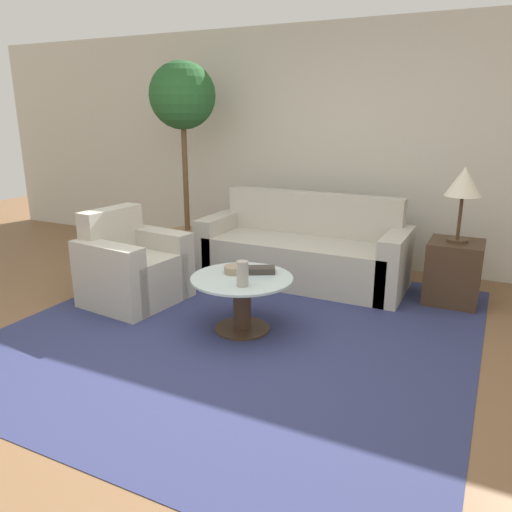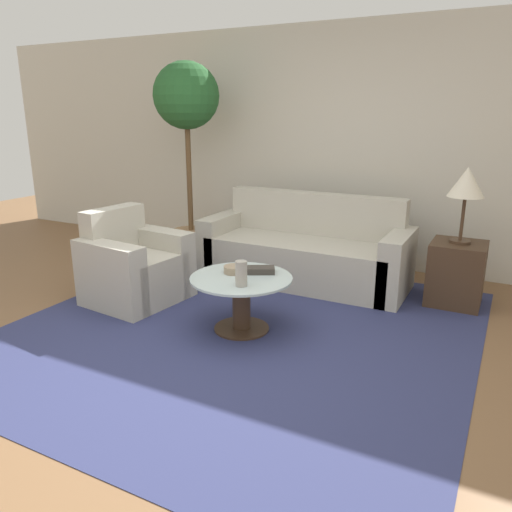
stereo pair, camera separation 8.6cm
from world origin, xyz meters
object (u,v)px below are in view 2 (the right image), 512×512
at_px(sofa_main, 306,253).
at_px(bowl, 234,269).
at_px(armchair, 133,269).
at_px(potted_plant, 187,119).
at_px(table_lamp, 467,185).
at_px(vase, 241,274).
at_px(coffee_table, 241,296).
at_px(book_stack, 260,270).

xyz_separation_m(sofa_main, bowl, (-0.09, -1.31, 0.18)).
bearing_deg(armchair, potted_plant, 18.61).
distance_m(table_lamp, bowl, 2.12).
xyz_separation_m(armchair, table_lamp, (2.64, 1.26, 0.79)).
distance_m(armchair, bowl, 1.13).
bearing_deg(vase, table_lamp, 49.61).
xyz_separation_m(coffee_table, table_lamp, (1.43, 1.39, 0.80)).
distance_m(potted_plant, vase, 2.57).
xyz_separation_m(armchair, potted_plant, (-0.31, 1.38, 1.30)).
bearing_deg(vase, armchair, 166.89).
bearing_deg(sofa_main, armchair, -134.02).
bearing_deg(armchair, sofa_main, -37.98).
distance_m(coffee_table, potted_plant, 2.51).
relative_size(sofa_main, bowl, 12.89).
relative_size(armchair, coffee_table, 1.11).
bearing_deg(book_stack, coffee_table, -145.81).
bearing_deg(table_lamp, book_stack, -137.60).
bearing_deg(vase, bowl, 130.18).
xyz_separation_m(sofa_main, coffee_table, (0.01, -1.37, -0.01)).
xyz_separation_m(table_lamp, book_stack, (-1.35, -1.23, -0.61)).
height_order(sofa_main, bowl, sofa_main).
relative_size(sofa_main, table_lamp, 3.13).
bearing_deg(coffee_table, table_lamp, 44.13).
bearing_deg(sofa_main, potted_plant, 174.78).
bearing_deg(table_lamp, vase, -130.39).
xyz_separation_m(table_lamp, vase, (-1.33, -1.57, -0.54)).
bearing_deg(book_stack, bowl, 178.70).
bearing_deg(table_lamp, potted_plant, 177.59).
bearing_deg(table_lamp, bowl, -139.14).
xyz_separation_m(coffee_table, bowl, (-0.10, 0.06, 0.19)).
relative_size(sofa_main, vase, 10.88).
bearing_deg(sofa_main, book_stack, -85.81).
relative_size(coffee_table, table_lamp, 1.21).
xyz_separation_m(vase, bowl, (-0.20, 0.24, -0.07)).
height_order(armchair, potted_plant, potted_plant).
bearing_deg(sofa_main, bowl, -94.07).
bearing_deg(vase, coffee_table, 119.54).
relative_size(armchair, potted_plant, 0.40).
bearing_deg(coffee_table, vase, -60.46).
xyz_separation_m(armchair, coffee_table, (1.21, -0.13, -0.01)).
relative_size(coffee_table, potted_plant, 0.36).
bearing_deg(book_stack, sofa_main, 65.90).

